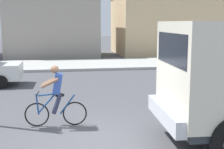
# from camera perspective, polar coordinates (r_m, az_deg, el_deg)

# --- Properties ---
(ground_plane) EXTENTS (120.00, 120.00, 0.00)m
(ground_plane) POSITION_cam_1_polar(r_m,az_deg,el_deg) (8.10, -3.77, -11.46)
(ground_plane) COLOR #4C4C51
(sidewalk_far) EXTENTS (80.00, 5.00, 0.16)m
(sidewalk_far) POSITION_cam_1_polar(r_m,az_deg,el_deg) (21.39, -7.49, 1.75)
(sidewalk_far) COLOR #ADADA8
(sidewalk_far) RESTS_ON ground
(cyclist) EXTENTS (1.73, 0.50, 1.72)m
(cyclist) POSITION_cam_1_polar(r_m,az_deg,el_deg) (8.94, -10.07, -3.80)
(cyclist) COLOR black
(cyclist) RESTS_ON ground
(building_mid_block) EXTENTS (7.68, 5.72, 5.58)m
(building_mid_block) POSITION_cam_1_polar(r_m,az_deg,el_deg) (27.75, -10.63, 9.00)
(building_mid_block) COLOR #9E9389
(building_mid_block) RESTS_ON ground
(building_corner_right) EXTENTS (8.75, 7.46, 5.33)m
(building_corner_right) POSITION_cam_1_polar(r_m,az_deg,el_deg) (30.34, 9.06, 8.82)
(building_corner_right) COLOR #D1B284
(building_corner_right) RESTS_ON ground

